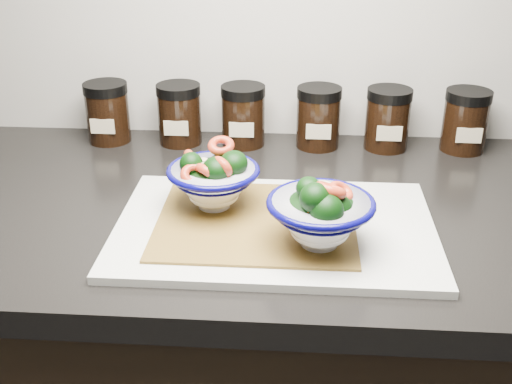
# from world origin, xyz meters

# --- Properties ---
(countertop) EXTENTS (3.50, 0.60, 0.04)m
(countertop) POSITION_xyz_m (0.00, 1.45, 0.88)
(countertop) COLOR black
(countertop) RESTS_ON cabinet
(cutting_board) EXTENTS (0.45, 0.30, 0.01)m
(cutting_board) POSITION_xyz_m (0.09, 1.36, 0.91)
(cutting_board) COLOR silver
(cutting_board) RESTS_ON countertop
(bamboo_mat) EXTENTS (0.28, 0.24, 0.00)m
(bamboo_mat) POSITION_xyz_m (0.07, 1.36, 0.91)
(bamboo_mat) COLOR olive
(bamboo_mat) RESTS_ON cutting_board
(bowl_left) EXTENTS (0.14, 0.14, 0.10)m
(bowl_left) POSITION_xyz_m (0.00, 1.40, 0.96)
(bowl_left) COLOR white
(bowl_left) RESTS_ON bamboo_mat
(bowl_right) EXTENTS (0.14, 0.14, 0.10)m
(bowl_right) POSITION_xyz_m (0.15, 1.30, 0.96)
(bowl_right) COLOR white
(bowl_right) RESTS_ON bamboo_mat
(spice_jar_a) EXTENTS (0.08, 0.08, 0.11)m
(spice_jar_a) POSITION_xyz_m (-0.24, 1.69, 0.96)
(spice_jar_a) COLOR black
(spice_jar_a) RESTS_ON countertop
(spice_jar_b) EXTENTS (0.08, 0.08, 0.11)m
(spice_jar_b) POSITION_xyz_m (-0.10, 1.69, 0.96)
(spice_jar_b) COLOR black
(spice_jar_b) RESTS_ON countertop
(spice_jar_c) EXTENTS (0.08, 0.08, 0.11)m
(spice_jar_c) POSITION_xyz_m (0.02, 1.69, 0.96)
(spice_jar_c) COLOR black
(spice_jar_c) RESTS_ON countertop
(spice_jar_d) EXTENTS (0.08, 0.08, 0.11)m
(spice_jar_d) POSITION_xyz_m (0.16, 1.69, 0.96)
(spice_jar_d) COLOR black
(spice_jar_d) RESTS_ON countertop
(spice_jar_e) EXTENTS (0.08, 0.08, 0.11)m
(spice_jar_e) POSITION_xyz_m (0.28, 1.69, 0.96)
(spice_jar_e) COLOR black
(spice_jar_e) RESTS_ON countertop
(spice_jar_f) EXTENTS (0.08, 0.08, 0.11)m
(spice_jar_f) POSITION_xyz_m (0.42, 1.69, 0.96)
(spice_jar_f) COLOR black
(spice_jar_f) RESTS_ON countertop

